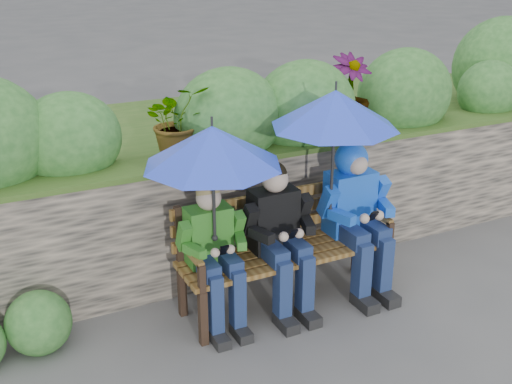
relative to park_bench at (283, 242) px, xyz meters
name	(u,v)px	position (x,y,z in m)	size (l,w,h in m)	color
ground	(262,318)	(-0.26, -0.17, -0.48)	(60.00, 60.00, 0.00)	#525252
garden_backdrop	(182,167)	(-0.26, 1.42, 0.17)	(8.00, 2.84, 1.88)	#363531
park_bench	(283,242)	(0.00, 0.00, 0.00)	(1.61, 0.47, 0.85)	#2F2016
boy_left	(214,249)	(-0.58, -0.07, 0.10)	(0.46, 0.54, 1.05)	#428329
boy_middle	(280,232)	(-0.07, -0.08, 0.13)	(0.51, 0.59, 1.11)	black
boy_right	(356,207)	(0.59, -0.07, 0.19)	(0.54, 0.66, 1.16)	blue
umbrella_left	(212,146)	(-0.58, -0.09, 0.84)	(0.93, 0.93, 0.86)	blue
umbrella_right	(335,109)	(0.35, -0.07, 0.98)	(0.92, 0.92, 0.98)	blue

